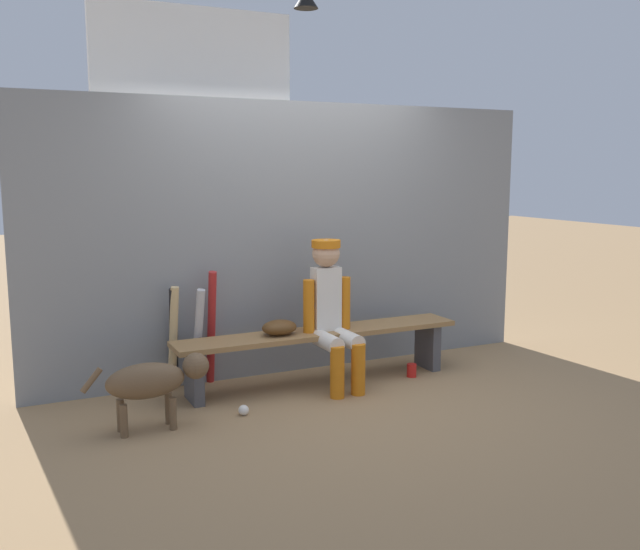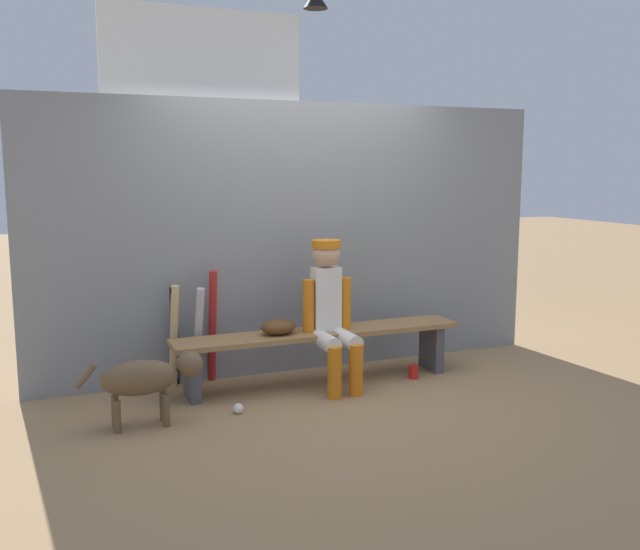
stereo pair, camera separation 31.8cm
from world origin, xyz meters
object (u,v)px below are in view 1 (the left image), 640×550
Objects in this scene: player_seated at (332,309)px; baseball at (244,410)px; cup_on_ground at (412,370)px; dog at (154,380)px; scoreboard at (201,96)px; cup_on_bench at (312,323)px; bat_aluminum_red at (211,328)px; dugout_bench at (320,342)px; bat_wood_natural at (173,339)px; baseball_glove at (279,327)px; bat_aluminum_silver at (198,339)px; bat_aluminum_black at (174,338)px.

player_seated reaches higher than baseball.
dog reaches higher than cup_on_ground.
cup_on_bench is at bearing -74.65° from scoreboard.
player_seated is at bearing -61.70° from cup_on_bench.
baseball is at bearing -0.54° from dog.
bat_aluminum_red is 1.01m from dog.
player_seated is 0.34× the size of scoreboard.
scoreboard is at bearing 105.35° from cup_on_bench.
bat_aluminum_red reaches higher than baseball.
scoreboard is (-0.42, 1.54, 1.90)m from cup_on_bench.
dugout_bench is at bearing 16.73° from dog.
dog is at bearing -129.03° from bat_aluminum_red.
baseball is (-0.81, -0.43, -0.30)m from dugout_bench.
bat_wood_natural reaches higher than cup_on_ground.
cup_on_ground is 1.00× the size of cup_on_bench.
player_seated is (0.05, -0.11, 0.29)m from dugout_bench.
dog is at bearing -158.24° from baseball_glove.
dugout_bench is 0.17m from cup_on_bench.
bat_aluminum_silver is at bearing -109.23° from scoreboard.
bat_aluminum_silver reaches higher than baseball_glove.
dog is (-1.07, -0.43, -0.16)m from baseball_glove.
bat_aluminum_silver is 1.79m from cup_on_ground.
cup_on_bench is at bearing -20.91° from bat_aluminum_red.
dog is (-1.38, -0.49, -0.16)m from cup_on_bench.
bat_aluminum_black reaches higher than bat_aluminum_silver.
dugout_bench is 2.85× the size of bat_wood_natural.
player_seated is 1.26m from bat_aluminum_black.
bat_aluminum_black is at bearing 70.27° from bat_wood_natural.
player_seated is at bearing -73.25° from scoreboard.
player_seated is at bearing -64.02° from dugout_bench.
dugout_bench is at bearing 115.98° from player_seated.
scoreboard reaches higher than bat_aluminum_red.
bat_aluminum_black is at bearing 164.10° from cup_on_ground.
scoreboard reaches higher than baseball.
dog reaches higher than dugout_bench.
cup_on_ground is 0.13× the size of dog.
bat_wood_natural is 0.99× the size of dog.
bat_aluminum_red is 8.50× the size of cup_on_ground.
baseball is (-0.01, -0.78, -0.43)m from bat_aluminum_red.
cup_on_bench is (1.07, -0.26, 0.08)m from bat_wood_natural.
bat_aluminum_silver is 11.04× the size of baseball.
dugout_bench is at bearing -16.44° from bat_wood_natural.
scoreboard reaches higher than cup_on_ground.
dog is (-0.63, -0.78, -0.13)m from bat_aluminum_red.
bat_wood_natural is 7.59× the size of cup_on_bench.
bat_aluminum_black is 0.85m from dog.
bat_aluminum_red is 1.14× the size of bat_aluminum_black.
cup_on_ground is (1.87, -0.50, -0.36)m from bat_wood_natural.
player_seated is 1.09m from baseball.
dog is (-0.62, 0.01, 0.30)m from baseball.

